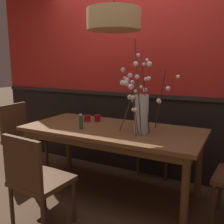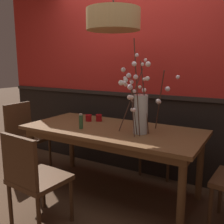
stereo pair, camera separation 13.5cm
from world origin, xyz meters
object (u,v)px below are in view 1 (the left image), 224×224
(chair_head_west_end, at_px, (21,135))
(candle_holder_nearer_center, at_px, (97,118))
(chair_far_side_right, at_px, (159,132))
(chair_near_side_left, at_px, (35,178))
(dining_table, at_px, (112,135))
(condiment_bottle, at_px, (81,122))
(vase_with_blossoms, at_px, (141,109))
(candle_holder_nearer_edge, at_px, (87,118))
(pendant_lamp, at_px, (114,20))

(chair_head_west_end, height_order, candle_holder_nearer_center, chair_head_west_end)
(chair_far_side_right, bearing_deg, chair_near_side_left, -107.39)
(dining_table, distance_m, condiment_bottle, 0.37)
(dining_table, distance_m, chair_far_side_right, 0.91)
(vase_with_blossoms, distance_m, condiment_bottle, 0.66)
(dining_table, height_order, candle_holder_nearer_edge, candle_holder_nearer_edge)
(candle_holder_nearer_edge, height_order, condiment_bottle, condiment_bottle)
(chair_near_side_left, bearing_deg, candle_holder_nearer_edge, 97.68)
(chair_head_west_end, relative_size, condiment_bottle, 5.60)
(pendant_lamp, bearing_deg, candle_holder_nearer_edge, 155.68)
(chair_far_side_right, bearing_deg, condiment_bottle, -117.63)
(candle_holder_nearer_center, height_order, pendant_lamp, pendant_lamp)
(candle_holder_nearer_center, bearing_deg, chair_far_side_right, 48.12)
(chair_far_side_right, relative_size, candle_holder_nearer_edge, 12.06)
(chair_head_west_end, bearing_deg, vase_with_blossoms, -0.38)
(chair_far_side_right, height_order, candle_holder_nearer_center, chair_far_side_right)
(chair_head_west_end, distance_m, chair_far_side_right, 1.87)
(vase_with_blossoms, height_order, candle_holder_nearer_edge, vase_with_blossoms)
(candle_holder_nearer_center, xyz_separation_m, candle_holder_nearer_edge, (-0.11, -0.07, -0.00))
(chair_near_side_left, bearing_deg, candle_holder_nearer_center, 91.72)
(chair_near_side_left, relative_size, candle_holder_nearer_center, 10.87)
(condiment_bottle, bearing_deg, candle_holder_nearer_edge, 112.67)
(candle_holder_nearer_center, bearing_deg, condiment_bottle, -85.34)
(chair_far_side_right, height_order, vase_with_blossoms, vase_with_blossoms)
(chair_head_west_end, height_order, chair_far_side_right, chair_far_side_right)
(chair_head_west_end, distance_m, pendant_lamp, 1.98)
(pendant_lamp, bearing_deg, condiment_bottle, -160.50)
(chair_far_side_right, distance_m, vase_with_blossoms, 1.01)
(chair_far_side_right, xyz_separation_m, candle_holder_nearer_center, (-0.58, -0.65, 0.27))
(pendant_lamp, bearing_deg, candle_holder_nearer_center, 142.63)
(pendant_lamp, bearing_deg, chair_head_west_end, 178.17)
(candle_holder_nearer_edge, distance_m, pendant_lamp, 1.19)
(pendant_lamp, bearing_deg, dining_table, 128.35)
(chair_near_side_left, relative_size, pendant_lamp, 0.79)
(chair_far_side_right, distance_m, candle_holder_nearer_center, 0.91)
(chair_near_side_left, height_order, candle_holder_nearer_edge, chair_near_side_left)
(candle_holder_nearer_edge, bearing_deg, condiment_bottle, -67.33)
(chair_near_side_left, distance_m, chair_head_west_end, 1.40)
(dining_table, xyz_separation_m, pendant_lamp, (0.06, -0.07, 1.20))
(dining_table, bearing_deg, chair_head_west_end, -178.86)
(dining_table, height_order, condiment_bottle, condiment_bottle)
(chair_head_west_end, relative_size, vase_with_blossoms, 1.00)
(condiment_bottle, bearing_deg, vase_with_blossoms, 13.86)
(dining_table, distance_m, vase_with_blossoms, 0.48)
(dining_table, xyz_separation_m, condiment_bottle, (-0.28, -0.19, 0.16))
(chair_near_side_left, bearing_deg, dining_table, 72.81)
(candle_holder_nearer_edge, relative_size, pendant_lamp, 0.07)
(chair_head_west_end, height_order, condiment_bottle, condiment_bottle)
(chair_far_side_right, distance_m, candle_holder_nearer_edge, 1.02)
(chair_near_side_left, height_order, pendant_lamp, pendant_lamp)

